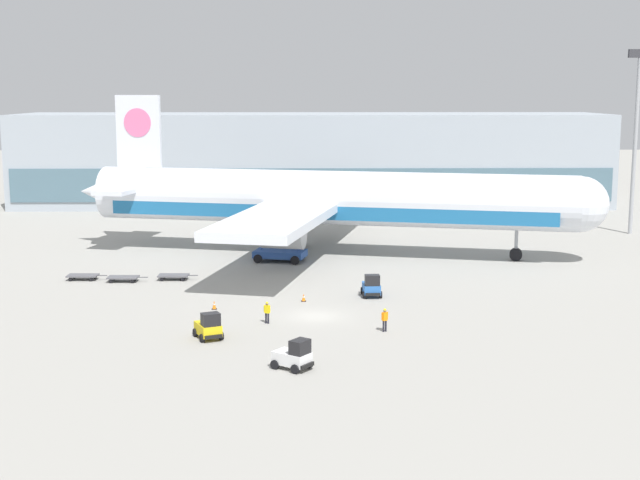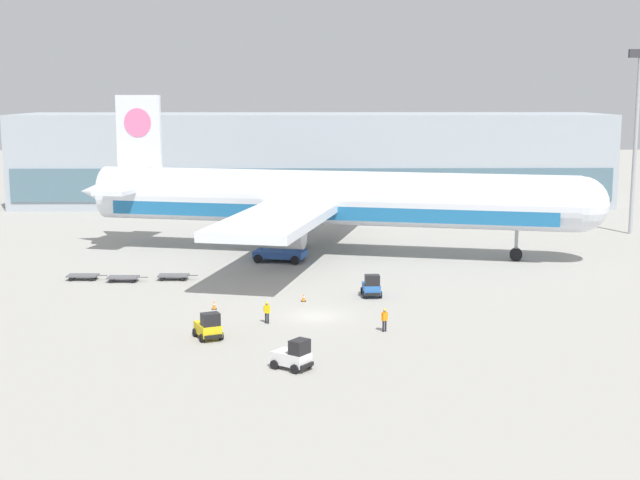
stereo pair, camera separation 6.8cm
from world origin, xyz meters
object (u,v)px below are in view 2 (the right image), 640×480
baggage_dolly_second (123,278)px  baggage_dolly_third (174,276)px  baggage_tug_far (372,287)px  traffic_cone_far (304,298)px  scissor_lift_loader (280,241)px  ground_crew_far (267,311)px  airplane_main (323,200)px  baggage_tug_foreground (209,327)px  light_mast (636,128)px  baggage_tug_mid (294,356)px  ground_crew_near (385,318)px  baggage_dolly_lead (83,276)px  traffic_cone_near (214,305)px

baggage_dolly_second → baggage_dolly_third: same height
baggage_tug_far → traffic_cone_far: 6.09m
baggage_dolly_third → scissor_lift_loader: bearing=44.6°
ground_crew_far → baggage_dolly_second: bearing=160.6°
airplane_main → baggage_tug_foreground: (-8.78, -33.94, -4.96)m
light_mast → baggage_tug_mid: (-40.97, -53.80, -12.14)m
scissor_lift_loader → ground_crew_near: bearing=-59.8°
baggage_tug_foreground → baggage_tug_far: same height
baggage_dolly_lead → ground_crew_near: 32.46m
light_mast → traffic_cone_near: bearing=-141.4°
baggage_tug_foreground → ground_crew_far: 5.80m
baggage_tug_mid → ground_crew_near: baggage_tug_mid is taller
baggage_tug_mid → baggage_dolly_lead: 33.98m
airplane_main → ground_crew_far: size_ratio=33.76×
baggage_tug_foreground → ground_crew_near: bearing=73.8°
scissor_lift_loader → baggage_tug_foreground: 29.68m
baggage_tug_far → traffic_cone_near: bearing=-74.1°
baggage_dolly_second → scissor_lift_loader: bearing=36.2°
baggage_tug_mid → baggage_dolly_lead: size_ratio=0.75×
baggage_tug_mid → traffic_cone_far: baggage_tug_mid is taller
light_mast → baggage_dolly_lead: 67.68m
baggage_tug_mid → baggage_dolly_third: baggage_tug_mid is taller
airplane_main → baggage_dolly_second: bearing=-129.1°
baggage_dolly_third → ground_crew_near: (18.13, -18.47, 0.63)m
baggage_dolly_second → baggage_dolly_third: bearing=11.0°
airplane_main → traffic_cone_far: 23.31m
baggage_dolly_lead → traffic_cone_far: 22.50m
baggage_tug_foreground → traffic_cone_far: bearing=125.4°
baggage_dolly_lead → traffic_cone_near: (13.42, -11.59, -0.04)m
ground_crew_far → baggage_dolly_lead: bearing=166.1°
ground_crew_near → airplane_main: bearing=-111.2°
baggage_dolly_lead → baggage_dolly_second: bearing=-11.0°
scissor_lift_loader → baggage_tug_mid: 36.49m
ground_crew_near → light_mast: bearing=-155.6°
scissor_lift_loader → ground_crew_near: scissor_lift_loader is taller
airplane_main → baggage_tug_far: airplane_main is taller
baggage_dolly_second → ground_crew_near: ground_crew_near is taller
scissor_lift_loader → traffic_cone_far: (2.46, -17.95, -1.81)m
light_mast → traffic_cone_far: 55.14m
baggage_dolly_second → traffic_cone_far: size_ratio=5.60×
scissor_lift_loader → ground_crew_far: bearing=-77.4°
ground_crew_near → traffic_cone_far: 11.35m
airplane_main → baggage_tug_far: size_ratio=22.77×
light_mast → baggage_dolly_lead: (-61.03, -26.38, -12.62)m
ground_crew_far → traffic_cone_near: size_ratio=2.34×
baggage_tug_mid → baggage_dolly_lead: bearing=162.6°
ground_crew_near → baggage_dolly_second: bearing=-66.1°
light_mast → baggage_tug_mid: bearing=-127.3°
baggage_tug_foreground → traffic_cone_far: baggage_tug_foreground is taller
baggage_dolly_third → traffic_cone_far: (12.17, -8.85, -0.06)m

